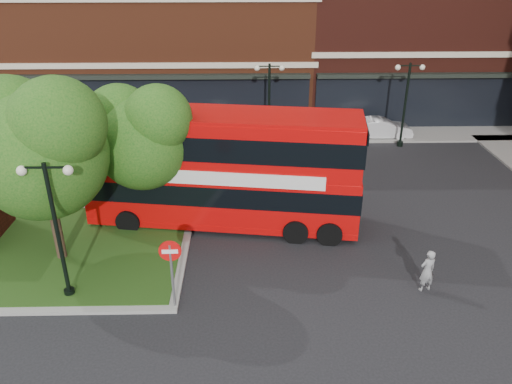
{
  "coord_description": "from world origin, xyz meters",
  "views": [
    {
      "loc": [
        0.62,
        -13.83,
        10.82
      ],
      "look_at": [
        1.01,
        4.19,
        2.0
      ],
      "focal_mm": 35.0,
      "sensor_mm": 36.0,
      "label": 1
    }
  ],
  "objects_px": {
    "bus": "(222,162)",
    "woman": "(427,271)",
    "car_white": "(381,128)",
    "car_silver": "(223,128)"
  },
  "relations": [
    {
      "from": "bus",
      "to": "woman",
      "type": "relative_size",
      "value": 7.22
    },
    {
      "from": "bus",
      "to": "car_white",
      "type": "relative_size",
      "value": 3.03
    },
    {
      "from": "woman",
      "to": "car_white",
      "type": "xyz_separation_m",
      "value": [
        2.3,
        15.69,
        -0.17
      ]
    },
    {
      "from": "car_silver",
      "to": "car_white",
      "type": "xyz_separation_m",
      "value": [
        9.97,
        0.0,
        -0.11
      ]
    },
    {
      "from": "woman",
      "to": "car_silver",
      "type": "height_order",
      "value": "woman"
    },
    {
      "from": "bus",
      "to": "car_white",
      "type": "distance_m",
      "value": 14.48
    },
    {
      "from": "woman",
      "to": "car_silver",
      "type": "xyz_separation_m",
      "value": [
        -7.67,
        15.69,
        -0.07
      ]
    },
    {
      "from": "bus",
      "to": "woman",
      "type": "height_order",
      "value": "bus"
    },
    {
      "from": "bus",
      "to": "woman",
      "type": "xyz_separation_m",
      "value": [
        7.22,
        -5.01,
        -2.05
      ]
    },
    {
      "from": "woman",
      "to": "car_silver",
      "type": "relative_size",
      "value": 0.37
    }
  ]
}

